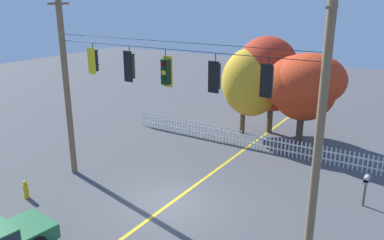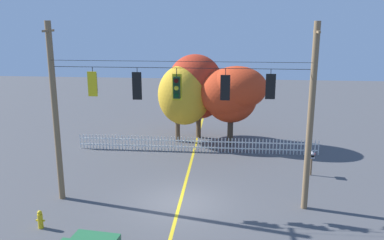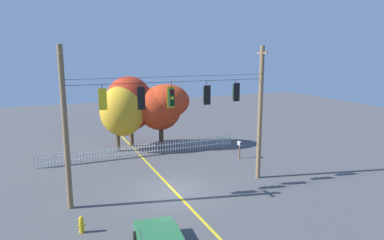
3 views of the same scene
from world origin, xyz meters
name	(u,v)px [view 3 (image 3 of 3)]	position (x,y,z in m)	size (l,w,h in m)	color
ground	(174,191)	(0.00, 0.00, 0.00)	(80.00, 80.00, 0.00)	#4C4C4F
lane_centerline_stripe	(174,191)	(0.00, 0.00, 0.00)	(0.16, 36.00, 0.01)	gold
signal_support_span	(174,120)	(0.00, 0.00, 4.37)	(12.07, 1.10, 8.59)	brown
traffic_signal_westbound_side	(102,99)	(-3.96, -0.01, 5.78)	(0.43, 0.38, 1.33)	black
traffic_signal_northbound_primary	(141,98)	(-1.90, -0.01, 5.73)	(0.43, 0.38, 1.45)	black
traffic_signal_eastbound_side	(171,97)	(-0.11, 0.01, 5.66)	(0.43, 0.38, 1.49)	black
traffic_signal_northbound_secondary	(206,95)	(2.07, -0.01, 5.71)	(0.43, 0.38, 1.41)	black
traffic_signal_southbound_primary	(236,92)	(4.05, -0.01, 5.79)	(0.43, 0.38, 1.32)	black
white_picket_fence	(143,150)	(0.17, 7.73, 0.51)	(15.91, 0.06, 1.01)	silver
autumn_maple_near_fence	(122,110)	(-0.90, 10.09, 3.48)	(3.71, 3.57, 5.53)	brown
autumn_maple_mid	(130,104)	(0.01, 10.87, 3.78)	(3.86, 3.87, 6.19)	brown
autumn_oak_far_east	(161,106)	(2.42, 9.75, 3.66)	(4.76, 4.04, 5.51)	#473828
fire_hydrant	(81,225)	(-5.63, -2.95, 0.40)	(0.38, 0.22, 0.81)	gold
roadside_mailbox	(240,145)	(6.97, 4.21, 1.11)	(0.25, 0.44, 1.37)	brown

